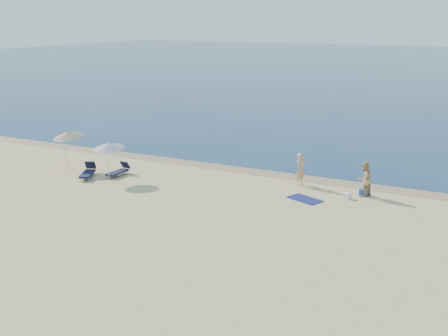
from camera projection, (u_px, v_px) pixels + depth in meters
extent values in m
plane|color=tan|center=(18.00, 326.00, 17.06)|extent=(160.00, 160.00, 0.00)
cube|color=#0C264B|center=(433.00, 68.00, 103.31)|extent=(240.00, 160.00, 0.01)
cube|color=#847254|center=(264.00, 173.00, 33.79)|extent=(240.00, 1.60, 0.00)
imported|color=tan|center=(301.00, 169.00, 31.12)|extent=(0.58, 0.75, 1.81)
imported|color=tan|center=(364.00, 179.00, 29.20)|extent=(1.04, 1.11, 1.83)
cube|color=#101450|center=(305.00, 199.00, 28.87)|extent=(2.01, 1.57, 0.03)
cube|color=white|center=(347.00, 196.00, 28.97)|extent=(0.43, 0.40, 0.30)
cube|color=#1F4DAB|center=(364.00, 192.00, 29.50)|extent=(0.53, 0.42, 0.34)
cylinder|color=silver|center=(107.00, 164.00, 31.92)|extent=(0.06, 0.29, 2.06)
cone|color=white|center=(109.00, 146.00, 31.86)|extent=(1.93, 1.95, 0.53)
sphere|color=silver|center=(109.00, 143.00, 31.82)|extent=(0.06, 0.06, 0.06)
cylinder|color=silver|center=(65.00, 153.00, 34.26)|extent=(0.16, 0.41, 2.21)
cone|color=#C1B79F|center=(68.00, 134.00, 34.29)|extent=(2.31, 2.34, 0.66)
sphere|color=silver|center=(68.00, 131.00, 34.24)|extent=(0.07, 0.07, 0.07)
cube|color=#131734|center=(87.00, 174.00, 32.70)|extent=(1.25, 1.74, 0.11)
cube|color=#131734|center=(90.00, 165.00, 33.41)|extent=(0.71, 0.62, 0.53)
cylinder|color=#A5A5AD|center=(91.00, 176.00, 32.73)|extent=(0.03, 0.03, 0.24)
cube|color=black|center=(117.00, 172.00, 33.06)|extent=(0.59, 1.53, 0.10)
cube|color=black|center=(125.00, 165.00, 33.63)|extent=(0.56, 0.38, 0.49)
cylinder|color=#A5A5AD|center=(120.00, 175.00, 32.99)|extent=(0.03, 0.03, 0.22)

